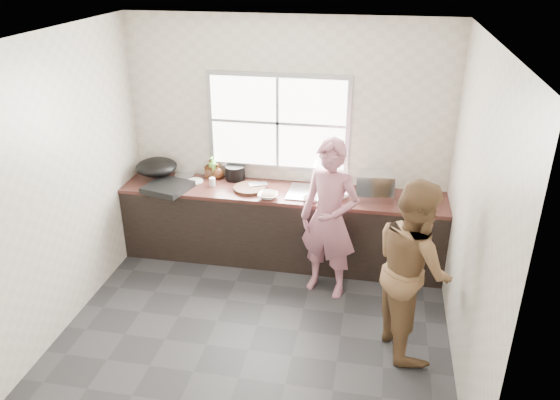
% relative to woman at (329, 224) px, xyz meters
% --- Properties ---
extents(floor, '(3.60, 3.20, 0.01)m').
position_rel_woman_xyz_m(floor, '(-0.59, -0.74, -0.79)').
color(floor, '#28282B').
rests_on(floor, ground).
extents(ceiling, '(3.60, 3.20, 0.01)m').
position_rel_woman_xyz_m(ceiling, '(-0.59, -0.74, 1.92)').
color(ceiling, silver).
rests_on(ceiling, wall_back).
extents(wall_back, '(3.60, 0.01, 2.70)m').
position_rel_woman_xyz_m(wall_back, '(-0.59, 0.87, 0.57)').
color(wall_back, beige).
rests_on(wall_back, ground).
extents(wall_left, '(0.01, 3.20, 2.70)m').
position_rel_woman_xyz_m(wall_left, '(-2.39, -0.74, 0.57)').
color(wall_left, silver).
rests_on(wall_left, ground).
extents(wall_right, '(0.01, 3.20, 2.70)m').
position_rel_woman_xyz_m(wall_right, '(1.22, -0.74, 0.57)').
color(wall_right, beige).
rests_on(wall_right, ground).
extents(wall_front, '(3.60, 0.01, 2.70)m').
position_rel_woman_xyz_m(wall_front, '(-0.59, -2.34, 0.57)').
color(wall_front, silver).
rests_on(wall_front, ground).
extents(cabinet, '(3.60, 0.62, 0.82)m').
position_rel_woman_xyz_m(cabinet, '(-0.59, 0.55, -0.37)').
color(cabinet, black).
rests_on(cabinet, floor).
extents(countertop, '(3.60, 0.64, 0.04)m').
position_rel_woman_xyz_m(countertop, '(-0.59, 0.55, 0.06)').
color(countertop, '#3D1E19').
rests_on(countertop, cabinet).
extents(sink, '(0.55, 0.45, 0.02)m').
position_rel_woman_xyz_m(sink, '(-0.24, 0.55, 0.08)').
color(sink, silver).
rests_on(sink, countertop).
extents(faucet, '(0.02, 0.02, 0.30)m').
position_rel_woman_xyz_m(faucet, '(-0.24, 0.75, 0.23)').
color(faucet, silver).
rests_on(faucet, countertop).
extents(window_frame, '(1.60, 0.05, 1.10)m').
position_rel_woman_xyz_m(window_frame, '(-0.69, 0.85, 0.77)').
color(window_frame, '#9EA0A5').
rests_on(window_frame, wall_back).
extents(window_glazing, '(1.50, 0.01, 1.00)m').
position_rel_woman_xyz_m(window_glazing, '(-0.69, 0.83, 0.77)').
color(window_glazing, white).
rests_on(window_glazing, window_frame).
extents(woman, '(0.66, 0.53, 1.56)m').
position_rel_woman_xyz_m(woman, '(0.00, 0.00, 0.00)').
color(woman, '#AC6778').
rests_on(woman, floor).
extents(person_side, '(0.84, 0.95, 1.62)m').
position_rel_woman_xyz_m(person_side, '(0.80, -0.72, 0.03)').
color(person_side, brown).
rests_on(person_side, floor).
extents(cutting_board, '(0.44, 0.44, 0.04)m').
position_rel_woman_xyz_m(cutting_board, '(-0.94, 0.51, 0.10)').
color(cutting_board, '#341F14').
rests_on(cutting_board, countertop).
extents(cleaver, '(0.23, 0.18, 0.01)m').
position_rel_woman_xyz_m(cleaver, '(-0.87, 0.60, 0.12)').
color(cleaver, '#A8ABAF').
rests_on(cleaver, cutting_board).
extents(bowl_mince, '(0.22, 0.22, 0.05)m').
position_rel_woman_xyz_m(bowl_mince, '(-0.70, 0.34, 0.11)').
color(bowl_mince, white).
rests_on(bowl_mince, countertop).
extents(bowl_crabs, '(0.26, 0.26, 0.06)m').
position_rel_woman_xyz_m(bowl_crabs, '(0.04, 0.50, 0.11)').
color(bowl_crabs, white).
rests_on(bowl_crabs, countertop).
extents(bowl_held, '(0.24, 0.24, 0.06)m').
position_rel_woman_xyz_m(bowl_held, '(-0.24, 0.34, 0.11)').
color(bowl_held, white).
rests_on(bowl_held, countertop).
extents(black_pot, '(0.25, 0.25, 0.16)m').
position_rel_woman_xyz_m(black_pot, '(-1.18, 0.78, 0.16)').
color(black_pot, black).
rests_on(black_pot, countertop).
extents(plate_food, '(0.23, 0.23, 0.02)m').
position_rel_woman_xyz_m(plate_food, '(-1.62, 0.62, 0.09)').
color(plate_food, white).
rests_on(plate_food, countertop).
extents(bottle_green, '(0.11, 0.11, 0.26)m').
position_rel_woman_xyz_m(bottle_green, '(-1.45, 0.78, 0.21)').
color(bottle_green, '#57A034').
rests_on(bottle_green, countertop).
extents(bottle_brown_tall, '(0.10, 0.11, 0.20)m').
position_rel_woman_xyz_m(bottle_brown_tall, '(-1.48, 0.78, 0.18)').
color(bottle_brown_tall, '#402110').
rests_on(bottle_brown_tall, countertop).
extents(bottle_brown_short, '(0.15, 0.15, 0.16)m').
position_rel_woman_xyz_m(bottle_brown_short, '(-1.39, 0.78, 0.16)').
color(bottle_brown_short, '#4F2913').
rests_on(bottle_brown_short, countertop).
extents(glass_jar, '(0.09, 0.09, 0.10)m').
position_rel_woman_xyz_m(glass_jar, '(-1.38, 0.55, 0.13)').
color(glass_jar, silver).
rests_on(glass_jar, countertop).
extents(burner, '(0.54, 0.54, 0.07)m').
position_rel_woman_xyz_m(burner, '(-1.84, 0.34, 0.11)').
color(burner, black).
rests_on(burner, countertop).
extents(wok, '(0.58, 0.58, 0.18)m').
position_rel_woman_xyz_m(wok, '(-2.07, 0.63, 0.23)').
color(wok, black).
rests_on(wok, burner).
extents(dish_rack, '(0.41, 0.30, 0.30)m').
position_rel_woman_xyz_m(dish_rack, '(0.42, 0.54, 0.23)').
color(dish_rack, silver).
rests_on(dish_rack, countertop).
extents(pot_lid_left, '(0.29, 0.29, 0.01)m').
position_rel_woman_xyz_m(pot_lid_left, '(-1.82, 0.62, 0.08)').
color(pot_lid_left, silver).
rests_on(pot_lid_left, countertop).
extents(pot_lid_right, '(0.28, 0.28, 0.01)m').
position_rel_woman_xyz_m(pot_lid_right, '(-1.80, 0.78, 0.08)').
color(pot_lid_right, silver).
rests_on(pot_lid_right, countertop).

